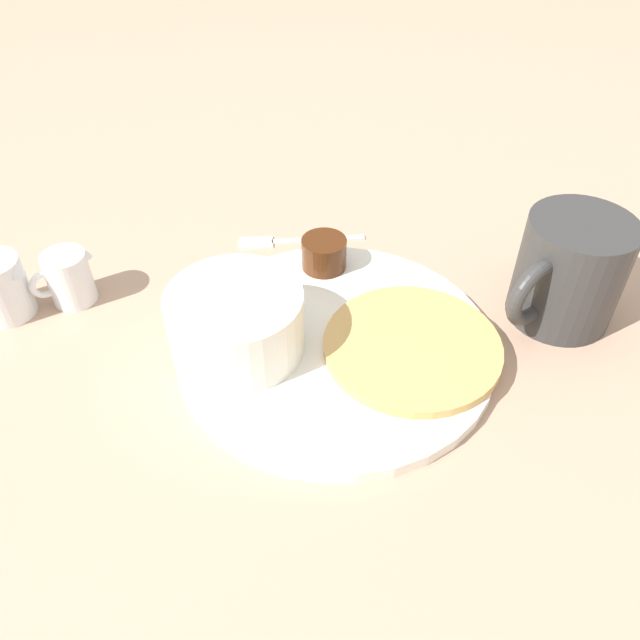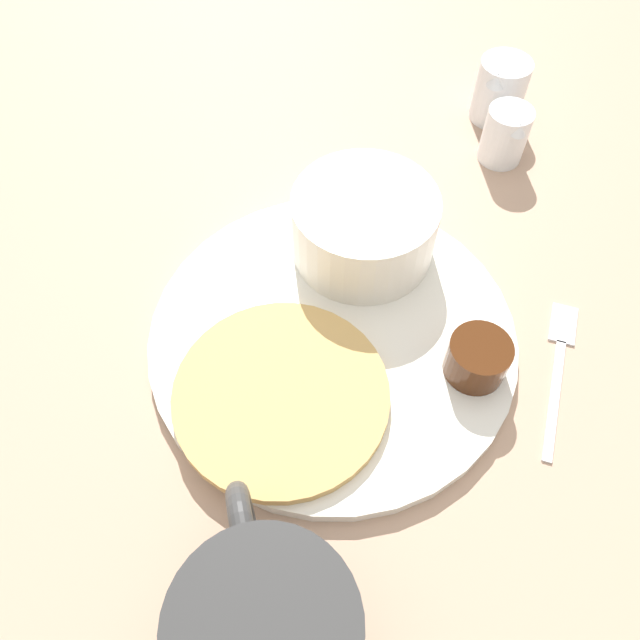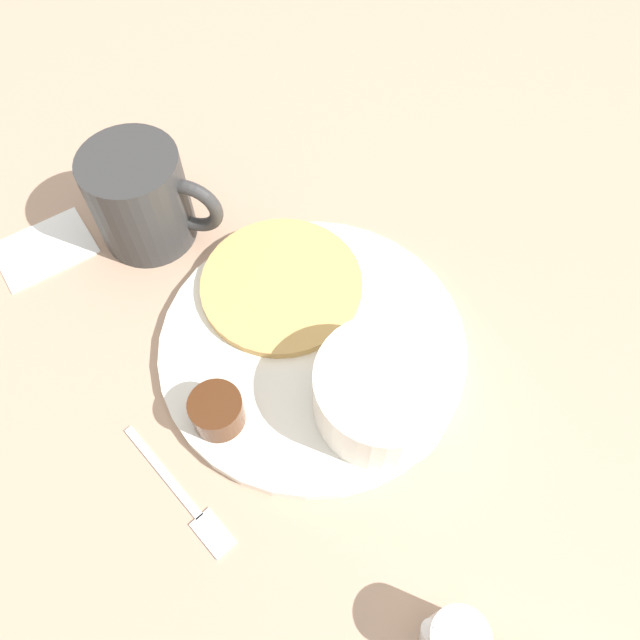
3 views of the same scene
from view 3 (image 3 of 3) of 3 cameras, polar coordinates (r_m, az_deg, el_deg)
ground_plane at (r=0.58m, az=-0.67°, el=-2.59°), size 4.00×4.00×0.00m
plate at (r=0.57m, az=-0.67°, el=-2.31°), size 0.28×0.28×0.01m
pancake_stack at (r=0.60m, az=-3.54°, el=3.26°), size 0.15×0.15×0.01m
bowl at (r=0.52m, az=5.96°, el=-6.32°), size 0.12×0.12×0.06m
syrup_cup at (r=0.53m, az=-9.21°, el=-8.42°), size 0.05×0.05×0.03m
butter_ramekin at (r=0.52m, az=6.40°, el=-9.81°), size 0.04×0.04×0.04m
coffee_mug at (r=0.64m, az=-15.90°, el=10.61°), size 0.10×0.12×0.10m
creamer_pitcher_near at (r=0.49m, az=12.26°, el=-26.71°), size 0.04×0.06×0.05m
fork at (r=0.54m, az=-11.93°, el=-16.06°), size 0.02×0.13×0.00m
napkin at (r=0.70m, az=-23.90°, el=6.03°), size 0.10×0.08×0.00m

